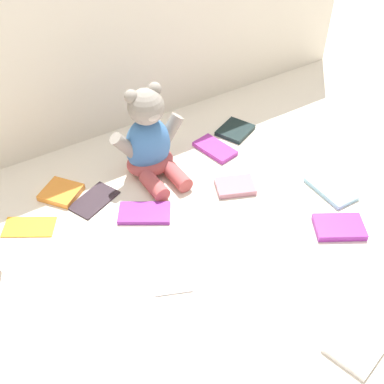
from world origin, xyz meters
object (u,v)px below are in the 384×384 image
(book_case_4, at_px, (339,227))
(book_case_8, at_px, (235,186))
(book_case_7, at_px, (235,130))
(teddy_bear, at_px, (149,143))
(book_case_9, at_px, (29,226))
(book_case_10, at_px, (144,213))
(book_case_0, at_px, (355,348))
(book_case_1, at_px, (171,275))
(book_case_5, at_px, (61,192))
(book_case_3, at_px, (331,189))
(book_case_6, at_px, (215,149))
(book_case_2, at_px, (94,200))

(book_case_4, height_order, book_case_8, book_case_4)
(book_case_7, bearing_deg, teddy_bear, 70.64)
(book_case_4, relative_size, book_case_9, 0.95)
(teddy_bear, relative_size, book_case_8, 2.58)
(teddy_bear, height_order, book_case_10, teddy_bear)
(book_case_9, bearing_deg, book_case_7, -53.71)
(book_case_0, height_order, book_case_9, book_case_0)
(book_case_1, relative_size, book_case_7, 0.98)
(teddy_bear, xyz_separation_m, book_case_7, (0.32, 0.03, -0.09))
(book_case_8, bearing_deg, book_case_5, 83.76)
(teddy_bear, relative_size, book_case_5, 2.80)
(book_case_1, bearing_deg, book_case_9, 147.76)
(book_case_3, bearing_deg, book_case_0, -127.57)
(book_case_6, bearing_deg, book_case_3, 106.54)
(book_case_4, xyz_separation_m, book_case_5, (-0.55, 0.50, -0.00))
(book_case_1, height_order, book_case_3, book_case_3)
(book_case_4, bearing_deg, book_case_0, -8.99)
(teddy_bear, xyz_separation_m, book_case_2, (-0.19, -0.03, -0.09))
(book_case_9, bearing_deg, book_case_3, -80.83)
(book_case_2, relative_size, book_case_4, 1.05)
(book_case_4, height_order, book_case_6, book_case_4)
(book_case_2, xyz_separation_m, book_case_8, (0.35, -0.16, 0.00))
(book_case_4, height_order, book_case_10, book_case_4)
(book_case_1, height_order, book_case_6, book_case_6)
(teddy_bear, relative_size, book_case_2, 2.09)
(book_case_0, height_order, book_case_1, book_case_0)
(book_case_1, relative_size, book_case_3, 0.75)
(book_case_0, relative_size, book_case_3, 0.72)
(book_case_4, xyz_separation_m, book_case_7, (0.03, 0.48, -0.00))
(book_case_0, height_order, book_case_3, same)
(book_case_3, bearing_deg, book_case_6, 118.90)
(teddy_bear, height_order, book_case_3, teddy_bear)
(book_case_5, bearing_deg, book_case_4, 100.40)
(teddy_bear, bearing_deg, book_case_9, -175.58)
(book_case_4, bearing_deg, book_case_10, -97.59)
(book_case_1, relative_size, book_case_4, 0.85)
(book_case_5, distance_m, book_case_7, 0.57)
(book_case_8, bearing_deg, book_case_2, 88.17)
(book_case_2, bearing_deg, book_case_8, -138.33)
(book_case_4, xyz_separation_m, book_case_6, (-0.08, 0.44, -0.00))
(book_case_3, height_order, book_case_10, book_case_3)
(book_case_8, height_order, book_case_9, book_case_8)
(book_case_1, xyz_separation_m, book_case_8, (0.30, 0.17, 0.00))
(book_case_7, bearing_deg, book_case_4, 152.75)
(book_case_9, bearing_deg, book_case_4, -91.19)
(book_case_7, bearing_deg, book_case_10, 88.48)
(book_case_3, height_order, book_case_8, book_case_8)
(book_case_1, xyz_separation_m, book_case_5, (-0.11, 0.40, 0.00))
(book_case_1, distance_m, book_case_2, 0.33)
(book_case_10, bearing_deg, book_case_4, -96.28)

